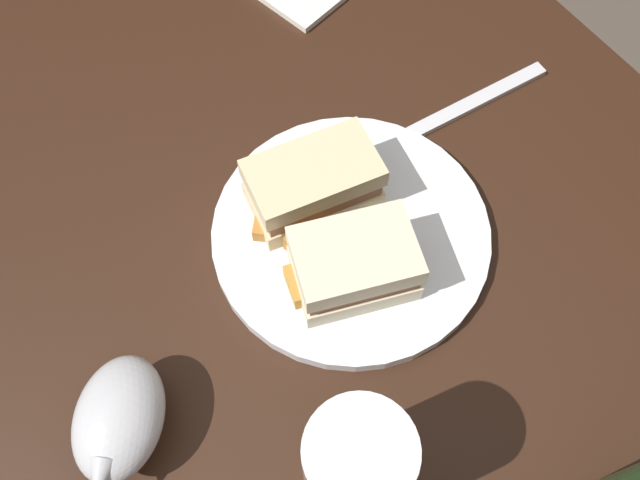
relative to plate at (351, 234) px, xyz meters
name	(u,v)px	position (x,y,z in m)	size (l,w,h in m)	color
ground_plane	(304,428)	(-0.01, -0.07, -0.73)	(6.00, 6.00, 0.00)	#4C4238
dining_table	(299,374)	(-0.01, -0.07, -0.37)	(1.05, 0.93, 0.73)	black
plate	(351,234)	(0.00, 0.00, 0.00)	(0.28, 0.28, 0.02)	white
sandwich_half_left	(313,184)	(-0.05, -0.01, 0.04)	(0.09, 0.13, 0.06)	beige
sandwich_half_right	(354,264)	(0.04, -0.03, 0.04)	(0.11, 0.13, 0.06)	beige
potato_wedge_front	(298,285)	(0.02, -0.08, 0.02)	(0.04, 0.02, 0.02)	#B77F33
potato_wedge_middle	(267,220)	(-0.05, -0.06, 0.02)	(0.04, 0.02, 0.02)	#AD702D
potato_wedge_back	(308,232)	(-0.02, -0.04, 0.02)	(0.05, 0.02, 0.02)	#AD702D
potato_wedge_left_edge	(320,232)	(-0.01, -0.03, 0.02)	(0.04, 0.02, 0.02)	#B77F33
pint_glass	(355,473)	(0.19, -0.14, 0.06)	(0.08, 0.08, 0.16)	white
gravy_boat	(119,420)	(0.05, -0.27, 0.03)	(0.13, 0.13, 0.07)	#B7B7BC
fork	(477,101)	(-0.06, 0.21, 0.00)	(0.18, 0.02, 0.01)	silver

